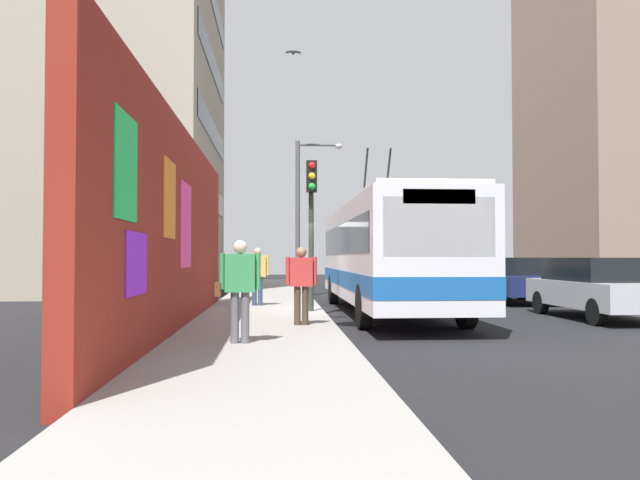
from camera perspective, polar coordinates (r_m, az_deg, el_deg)
ground_plane at (r=17.22m, az=0.27°, el=-6.89°), size 80.00×80.00×0.00m
sidewalk_slab at (r=17.17m, az=-5.10°, el=-6.65°), size 48.00×3.20×0.15m
graffiti_wall at (r=13.52m, az=-12.83°, el=0.85°), size 14.54×0.32×4.31m
building_far_left at (r=31.60m, az=-18.81°, el=12.10°), size 13.23×9.72×18.04m
building_far_right at (r=38.26m, az=25.26°, el=11.78°), size 10.34×7.27×20.67m
city_bus at (r=17.61m, az=6.06°, el=-1.10°), size 11.68×2.57×4.89m
parked_car_silver at (r=17.60m, az=24.11°, el=-3.91°), size 4.63×1.94×1.58m
parked_car_navy at (r=22.82m, az=17.31°, el=-3.42°), size 4.38×1.91×1.58m
pedestrian_at_curb at (r=13.25m, az=-1.73°, el=-3.62°), size 0.22×0.67×1.66m
pedestrian_midblock at (r=18.66m, az=-5.77°, el=-2.87°), size 0.23×0.69×1.73m
pedestrian_near_wall at (r=10.53m, az=-7.40°, el=-3.88°), size 0.23×0.76×1.73m
traffic_light at (r=16.60m, az=-0.79°, el=2.85°), size 0.49×0.28×4.04m
street_lamp at (r=24.72m, az=-1.53°, el=3.26°), size 0.44×1.87×6.08m
flying_pigeons at (r=18.83m, az=-3.36°, el=18.59°), size 10.49×1.34×2.31m
curbside_puddle at (r=14.92m, az=3.27°, el=-7.70°), size 1.06×1.06×0.00m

